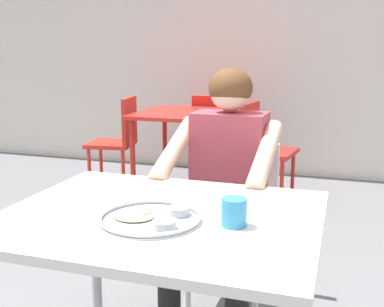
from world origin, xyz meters
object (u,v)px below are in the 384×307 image
Objects in this scene: thali_tray at (151,217)px; diner_foreground at (224,174)px; table_foreground at (161,236)px; chair_red_left at (119,137)px; chair_foreground at (234,208)px; drinking_cup at (234,211)px; chair_red_right at (261,144)px; chair_red_far at (214,129)px; table_background_red at (189,122)px.

diner_foreground is (0.05, 0.75, -0.05)m from thali_tray.
table_foreground is 2.87m from chair_red_left.
diner_foreground is (-0.00, -0.22, 0.23)m from chair_foreground.
chair_red_right reaches higher than drinking_cup.
table_foreground is 0.87× the size of diner_foreground.
chair_foreground is 2.37m from chair_red_far.
drinking_cup is 3.04m from chair_red_left.
table_background_red is 1.05× the size of chair_red_right.
drinking_cup is 0.10× the size of chair_red_far.
chair_red_far is (-0.72, 2.47, -0.21)m from diner_foreground.
diner_foreground reaches higher than table_background_red.
thali_tray is 0.40× the size of chair_foreground.
chair_foreground is at bearing 86.69° from table_foreground.
chair_red_far is at bearing 84.83° from table_background_red.
drinking_cup is at bearing -8.90° from table_foreground.
drinking_cup is at bearing -56.81° from chair_red_left.
diner_foreground is 1.87m from chair_red_right.
drinking_cup reaches higher than thali_tray.
chair_red_right reaches higher than thali_tray.
diner_foreground reaches higher than thali_tray.
chair_red_right is (0.64, -0.01, -0.16)m from table_background_red.
drinking_cup is 2.60m from chair_red_right.
drinking_cup is 0.10× the size of chair_red_right.
chair_red_right is at bearing 97.77° from drinking_cup.
chair_red_far is at bearing 133.13° from chair_red_right.
chair_foreground is at bearing 88.73° from diner_foreground.
chair_foreground is at bearing -84.93° from chair_red_right.
chair_foreground is at bearing -64.38° from table_background_red.
chair_red_far reaches higher than table_foreground.
chair_red_right is 0.86m from chair_red_far.
chair_red_right is at bearing -46.87° from chair_red_far.
table_foreground is at bearing -60.65° from chair_red_left.
thali_tray is at bearing -87.91° from chair_red_right.
table_foreground is at bearing -93.96° from diner_foreground.
drinking_cup is at bearing -73.65° from chair_red_far.
chair_red_left is 1.01× the size of chair_red_far.
diner_foreground is at bearing 86.56° from thali_tray.
table_foreground reaches higher than table_background_red.
chair_red_right is at bearing -0.48° from table_background_red.
thali_tray reaches higher than table_foreground.
table_background_red is 0.66m from chair_red_right.
table_background_red is 1.03× the size of chair_red_left.
table_foreground is 1.22× the size of chair_red_left.
chair_red_right is at bearing 94.33° from diner_foreground.
chair_red_left is at bearing 118.60° from thali_tray.
drinking_cup is at bearing 8.95° from thali_tray.
table_background_red is at bearing 115.62° from chair_foreground.
table_background_red is 1.04× the size of chair_red_far.
diner_foreground is at bearing -85.67° from chair_red_right.
drinking_cup is 0.10× the size of chair_red_left.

